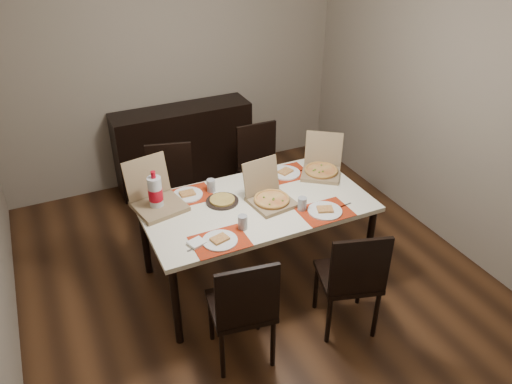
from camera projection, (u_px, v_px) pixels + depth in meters
ground at (251, 273)px, 4.42m from camera, size 3.80×4.00×0.02m
room_walls at (226, 66)px, 3.85m from camera, size 3.84×4.02×2.62m
sideboard at (184, 146)px, 5.56m from camera, size 1.50×0.40×0.90m
dining_table at (256, 210)px, 4.04m from camera, size 1.80×1.00×0.75m
chair_near_left at (243, 307)px, 3.34m from camera, size 0.48×0.48×0.93m
chair_near_right at (352, 277)px, 3.60m from camera, size 0.52×0.52×0.93m
chair_far_left at (172, 190)px, 4.63m from camera, size 0.52×0.52×0.93m
chair_far_right at (261, 167)px, 5.02m from camera, size 0.43×0.43×0.93m
setting_near_left at (223, 236)px, 3.58m from camera, size 0.50×0.30×0.11m
setting_near_right at (319, 209)px, 3.88m from camera, size 0.46×0.30×0.11m
setting_far_left at (191, 193)px, 4.09m from camera, size 0.50×0.30×0.11m
setting_far_right at (282, 173)px, 4.37m from camera, size 0.45×0.30×0.11m
napkin_loose at (273, 205)px, 3.96m from camera, size 0.15×0.14×0.02m
pizza_box_center at (270, 197)px, 3.98m from camera, size 0.36×0.39×0.32m
pizza_box_right at (321, 168)px, 4.39m from camera, size 0.48×0.49×0.33m
pizza_box_left at (156, 199)px, 3.93m from camera, size 0.43×0.47×0.36m
faina_plate at (222, 201)px, 4.01m from camera, size 0.26×0.26×0.03m
dip_bowl at (254, 192)px, 4.12m from camera, size 0.12×0.12×0.03m
soda_bottle at (156, 193)px, 3.85m from camera, size 0.11×0.11×0.34m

